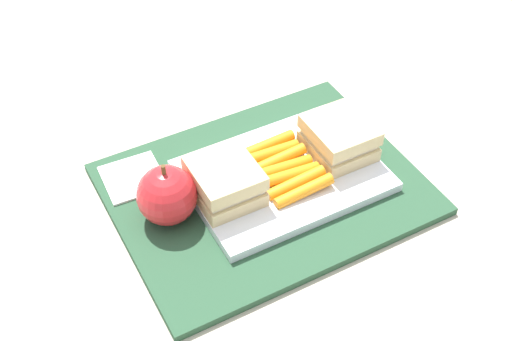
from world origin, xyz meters
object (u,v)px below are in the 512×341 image
object	(u,v)px
apple	(167,195)
sandwich_half_right	(225,181)
carrot_sticks_bundle	(284,168)
sandwich_half_left	(339,138)
paper_napkin	(133,178)
food_tray	(283,175)

from	to	relation	value
apple	sandwich_half_right	bearing A→B (deg)	171.02
carrot_sticks_bundle	apple	xyz separation A→B (m)	(0.15, -0.01, 0.02)
sandwich_half_left	carrot_sticks_bundle	size ratio (longest dim) A/B	0.77
sandwich_half_left	sandwich_half_right	distance (m)	0.16
sandwich_half_right	paper_napkin	distance (m)	0.12
sandwich_half_left	apple	xyz separation A→B (m)	(0.22, -0.01, 0.00)
sandwich_half_right	paper_napkin	world-z (taller)	sandwich_half_right
food_tray	sandwich_half_left	xyz separation A→B (m)	(-0.08, 0.00, 0.03)
sandwich_half_right	carrot_sticks_bundle	xyz separation A→B (m)	(-0.08, -0.00, -0.02)
sandwich_half_left	carrot_sticks_bundle	distance (m)	0.08
food_tray	sandwich_half_right	world-z (taller)	sandwich_half_right
sandwich_half_left	apple	distance (m)	0.22
apple	sandwich_half_left	bearing A→B (deg)	177.27
sandwich_half_right	carrot_sticks_bundle	distance (m)	0.08
sandwich_half_left	food_tray	bearing A→B (deg)	0.00
food_tray	sandwich_half_left	bearing A→B (deg)	180.00
food_tray	sandwich_half_right	bearing A→B (deg)	0.00
carrot_sticks_bundle	apple	distance (m)	0.15
carrot_sticks_bundle	apple	size ratio (longest dim) A/B	1.29
food_tray	carrot_sticks_bundle	distance (m)	0.01
food_tray	paper_napkin	size ratio (longest dim) A/B	3.29
sandwich_half_left	paper_napkin	world-z (taller)	sandwich_half_left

